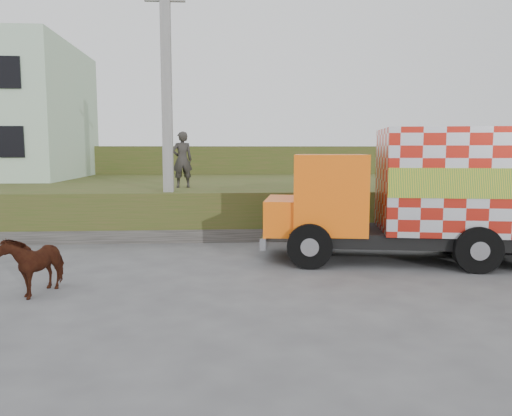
{
  "coord_description": "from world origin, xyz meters",
  "views": [
    {
      "loc": [
        0.59,
        -10.87,
        2.76
      ],
      "look_at": [
        1.5,
        1.77,
        1.3
      ],
      "focal_mm": 35.0,
      "sensor_mm": 36.0,
      "label": 1
    }
  ],
  "objects": [
    {
      "name": "pedestrian",
      "position": [
        -0.7,
        6.39,
        2.46
      ],
      "size": [
        0.79,
        0.62,
        1.91
      ],
      "primitive_type": "imported",
      "rotation": [
        0.0,
        0.0,
        3.39
      ],
      "color": "#292624",
      "rests_on": "embankment"
    },
    {
      "name": "cargo_truck",
      "position": [
        5.81,
        1.08,
        1.7
      ],
      "size": [
        7.69,
        3.71,
        3.3
      ],
      "rotation": [
        0.0,
        0.0,
        -0.19
      ],
      "color": "black",
      "rests_on": "ground"
    },
    {
      "name": "ground",
      "position": [
        0.0,
        0.0,
        0.0
      ],
      "size": [
        120.0,
        120.0,
        0.0
      ],
      "primitive_type": "plane",
      "color": "#474749",
      "rests_on": "ground"
    },
    {
      "name": "embankment",
      "position": [
        0.0,
        10.0,
        0.75
      ],
      "size": [
        40.0,
        12.0,
        1.5
      ],
      "primitive_type": "cube",
      "color": "#354A18",
      "rests_on": "ground"
    },
    {
      "name": "retaining_strip",
      "position": [
        -2.0,
        4.2,
        0.2
      ],
      "size": [
        16.0,
        0.5,
        0.4
      ],
      "primitive_type": "cube",
      "color": "#595651",
      "rests_on": "ground"
    },
    {
      "name": "utility_pole",
      "position": [
        -1.0,
        4.6,
        4.08
      ],
      "size": [
        1.2,
        0.3,
        8.0
      ],
      "color": "gray",
      "rests_on": "ground"
    },
    {
      "name": "cow",
      "position": [
        -3.03,
        -1.1,
        0.59
      ],
      "size": [
        1.02,
        1.52,
        1.17
      ],
      "primitive_type": "imported",
      "rotation": [
        0.0,
        0.0,
        -0.3
      ],
      "color": "#37120D",
      "rests_on": "ground"
    },
    {
      "name": "embankment_far",
      "position": [
        0.0,
        22.0,
        1.5
      ],
      "size": [
        40.0,
        12.0,
        3.0
      ],
      "primitive_type": "cube",
      "color": "#354A18",
      "rests_on": "ground"
    }
  ]
}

